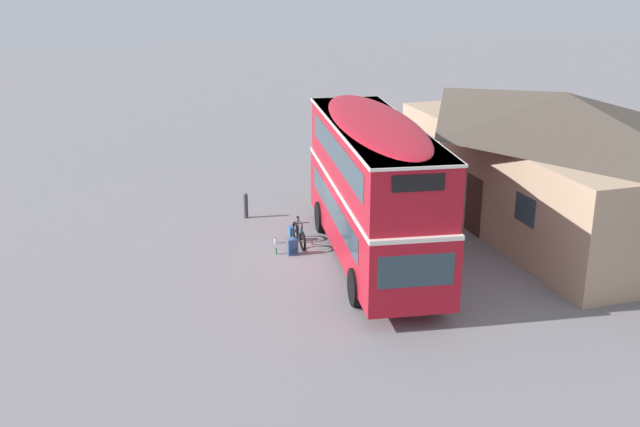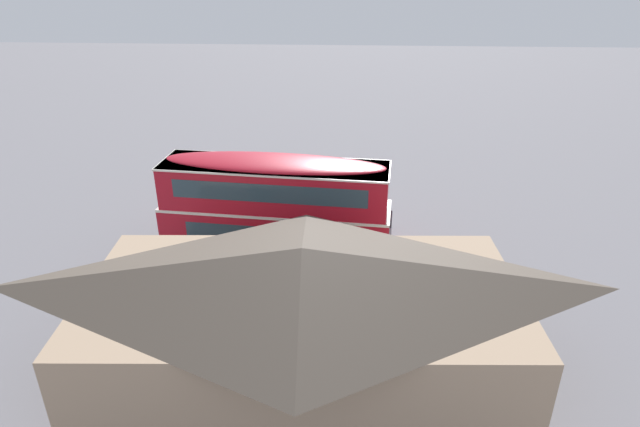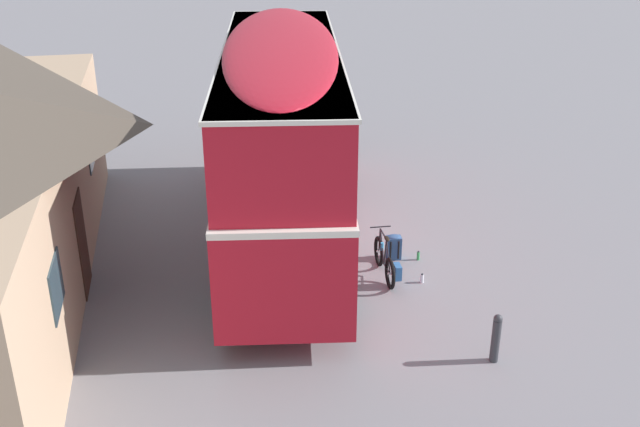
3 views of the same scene
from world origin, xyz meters
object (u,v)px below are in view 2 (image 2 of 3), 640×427
object	(u,v)px
water_bottle_clear_plastic	(332,229)
backpack_on_ground	(308,228)
double_decker_bus	(275,205)
touring_bicycle	(325,231)
water_bottle_green_metal	(312,227)
kerb_bollard	(390,219)

from	to	relation	value
water_bottle_clear_plastic	backpack_on_ground	bearing A→B (deg)	17.16
double_decker_bus	touring_bicycle	bearing A→B (deg)	-136.06
water_bottle_green_metal	double_decker_bus	bearing A→B (deg)	64.29
kerb_bollard	backpack_on_ground	bearing A→B (deg)	12.52
water_bottle_clear_plastic	water_bottle_green_metal	xyz separation A→B (m)	(1.01, -0.18, 0.00)
touring_bicycle	kerb_bollard	distance (m)	3.50
backpack_on_ground	water_bottle_green_metal	distance (m)	0.60
backpack_on_ground	water_bottle_clear_plastic	distance (m)	1.24
water_bottle_clear_plastic	double_decker_bus	bearing A→B (deg)	48.48
water_bottle_clear_plastic	kerb_bollard	distance (m)	3.00
touring_bicycle	water_bottle_green_metal	world-z (taller)	touring_bicycle
double_decker_bus	water_bottle_green_metal	xyz separation A→B (m)	(-1.40, -2.90, -2.54)
kerb_bollard	water_bottle_clear_plastic	bearing A→B (deg)	10.62
water_bottle_clear_plastic	water_bottle_green_metal	world-z (taller)	water_bottle_green_metal
touring_bicycle	double_decker_bus	bearing A→B (deg)	43.94
double_decker_bus	touring_bicycle	size ratio (longest dim) A/B	5.97
water_bottle_clear_plastic	water_bottle_green_metal	bearing A→B (deg)	-10.22
water_bottle_green_metal	kerb_bollard	bearing A→B (deg)	-174.69
water_bottle_green_metal	kerb_bollard	xyz separation A→B (m)	(-3.93, -0.37, 0.40)
backpack_on_ground	water_bottle_green_metal	xyz separation A→B (m)	(-0.15, -0.54, -0.20)
double_decker_bus	kerb_bollard	size ratio (longest dim) A/B	10.49
touring_bicycle	backpack_on_ground	distance (m)	0.91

